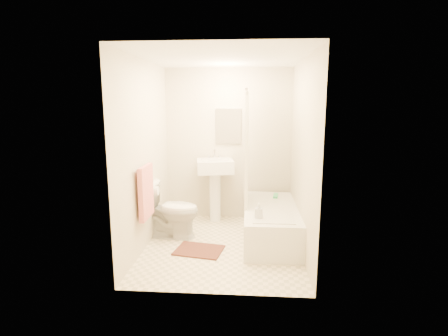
# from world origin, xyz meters

# --- Properties ---
(floor) EXTENTS (2.40, 2.40, 0.00)m
(floor) POSITION_xyz_m (0.00, 0.00, 0.00)
(floor) COLOR beige
(floor) RESTS_ON ground
(ceiling) EXTENTS (2.40, 2.40, 0.00)m
(ceiling) POSITION_xyz_m (0.00, 0.00, 2.40)
(ceiling) COLOR white
(ceiling) RESTS_ON ground
(wall_back) EXTENTS (2.00, 0.02, 2.40)m
(wall_back) POSITION_xyz_m (0.00, 1.20, 1.20)
(wall_back) COLOR beige
(wall_back) RESTS_ON ground
(wall_left) EXTENTS (0.02, 2.40, 2.40)m
(wall_left) POSITION_xyz_m (-1.00, 0.00, 1.20)
(wall_left) COLOR beige
(wall_left) RESTS_ON ground
(wall_right) EXTENTS (0.02, 2.40, 2.40)m
(wall_right) POSITION_xyz_m (1.00, 0.00, 1.20)
(wall_right) COLOR beige
(wall_right) RESTS_ON ground
(mirror) EXTENTS (0.40, 0.03, 0.55)m
(mirror) POSITION_xyz_m (0.00, 1.18, 1.50)
(mirror) COLOR white
(mirror) RESTS_ON wall_back
(curtain_rod) EXTENTS (0.03, 1.70, 0.03)m
(curtain_rod) POSITION_xyz_m (0.30, 0.10, 2.00)
(curtain_rod) COLOR silver
(curtain_rod) RESTS_ON wall_back
(shower_curtain) EXTENTS (0.04, 0.80, 1.55)m
(shower_curtain) POSITION_xyz_m (0.30, 0.50, 1.22)
(shower_curtain) COLOR silver
(shower_curtain) RESTS_ON curtain_rod
(towel_bar) EXTENTS (0.02, 0.60, 0.02)m
(towel_bar) POSITION_xyz_m (-0.96, -0.25, 1.10)
(towel_bar) COLOR silver
(towel_bar) RESTS_ON wall_left
(towel) EXTENTS (0.06, 0.45, 0.66)m
(towel) POSITION_xyz_m (-0.93, -0.25, 0.78)
(towel) COLOR #CC7266
(towel) RESTS_ON towel_bar
(toilet_paper) EXTENTS (0.11, 0.12, 0.12)m
(toilet_paper) POSITION_xyz_m (-0.93, 0.12, 0.70)
(toilet_paper) COLOR white
(toilet_paper) RESTS_ON wall_left
(toilet) EXTENTS (0.83, 0.51, 0.78)m
(toilet) POSITION_xyz_m (-0.75, 0.27, 0.39)
(toilet) COLOR silver
(toilet) RESTS_ON floor
(sink) EXTENTS (0.62, 0.53, 1.08)m
(sink) POSITION_xyz_m (-0.19, 0.97, 0.54)
(sink) COLOR white
(sink) RESTS_ON floor
(bathtub) EXTENTS (0.71, 1.63, 0.46)m
(bathtub) POSITION_xyz_m (0.64, 0.30, 0.23)
(bathtub) COLOR silver
(bathtub) RESTS_ON floor
(bath_mat) EXTENTS (0.65, 0.54, 0.02)m
(bath_mat) POSITION_xyz_m (-0.29, -0.20, 0.01)
(bath_mat) COLOR #4F291C
(bath_mat) RESTS_ON floor
(soap_bottle) EXTENTS (0.10, 0.10, 0.20)m
(soap_bottle) POSITION_xyz_m (0.46, -0.21, 0.56)
(soap_bottle) COLOR white
(soap_bottle) RESTS_ON bathtub
(scrub_brush) EXTENTS (0.09, 0.22, 0.04)m
(scrub_brush) POSITION_xyz_m (0.74, 0.79, 0.48)
(scrub_brush) COLOR #3DB56A
(scrub_brush) RESTS_ON bathtub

